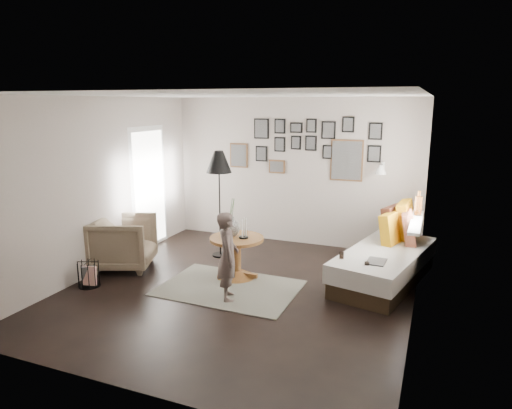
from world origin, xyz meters
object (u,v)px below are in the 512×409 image
at_px(floor_lamp, 219,166).
at_px(demijohn_large, 341,277).
at_px(pedestal_table, 237,259).
at_px(vase, 232,225).
at_px(demijohn_small, 366,286).
at_px(armchair, 124,242).
at_px(daybed, 385,259).
at_px(magazine_basket, 89,274).
at_px(child, 228,256).

bearing_deg(floor_lamp, demijohn_large, -18.95).
relative_size(pedestal_table, vase, 1.40).
bearing_deg(demijohn_small, demijohn_large, 161.08).
bearing_deg(armchair, vase, -101.43).
distance_m(vase, demijohn_small, 2.04).
xyz_separation_m(daybed, magazine_basket, (-3.80, -1.78, -0.14)).
height_order(pedestal_table, daybed, daybed).
bearing_deg(vase, demijohn_small, -3.03).
xyz_separation_m(floor_lamp, demijohn_large, (2.17, -0.74, -1.30)).
height_order(pedestal_table, armchair, armchair).
xyz_separation_m(magazine_basket, demijohn_small, (3.65, 0.98, 0.02)).
relative_size(daybed, child, 1.92).
xyz_separation_m(vase, child, (0.28, -0.74, -0.20)).
height_order(daybed, demijohn_small, daybed).
height_order(vase, demijohn_small, vase).
height_order(vase, magazine_basket, vase).
bearing_deg(armchair, daybed, -96.46).
relative_size(pedestal_table, demijohn_small, 1.52).
xyz_separation_m(floor_lamp, magazine_basket, (-1.13, -1.84, -1.34)).
bearing_deg(armchair, magazine_basket, 159.07).
distance_m(floor_lamp, child, 1.97).
bearing_deg(daybed, pedestal_table, -147.35).
bearing_deg(daybed, demijohn_small, -87.55).
relative_size(vase, daybed, 0.25).
relative_size(armchair, demijohn_small, 1.73).
bearing_deg(daybed, armchair, -152.42).
bearing_deg(child, vase, -5.22).
bearing_deg(vase, floor_lamp, 126.99).
distance_m(daybed, floor_lamp, 2.93).
relative_size(pedestal_table, magazine_basket, 2.09).
bearing_deg(demijohn_small, vase, 176.97).
xyz_separation_m(armchair, demijohn_large, (3.30, 0.31, -0.19)).
distance_m(magazine_basket, demijohn_large, 3.48).
xyz_separation_m(pedestal_table, floor_lamp, (-0.65, 0.78, 1.23)).
relative_size(magazine_basket, demijohn_large, 0.66).
distance_m(daybed, magazine_basket, 4.20).
distance_m(vase, floor_lamp, 1.20).
distance_m(pedestal_table, demijohn_large, 1.52).
bearing_deg(demijohn_large, floor_lamp, 161.05).
bearing_deg(demijohn_large, daybed, 53.84).
distance_m(vase, daybed, 2.26).
bearing_deg(floor_lamp, child, -60.35).
bearing_deg(magazine_basket, daybed, 25.14).
xyz_separation_m(floor_lamp, demijohn_small, (2.52, -0.86, -1.32)).
distance_m(armchair, demijohn_large, 3.32).
distance_m(magazine_basket, demijohn_small, 3.78).
height_order(pedestal_table, demijohn_large, pedestal_table).
xyz_separation_m(pedestal_table, child, (0.20, -0.72, 0.30)).
relative_size(armchair, demijohn_large, 1.58).
bearing_deg(magazine_basket, demijohn_large, 18.43).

